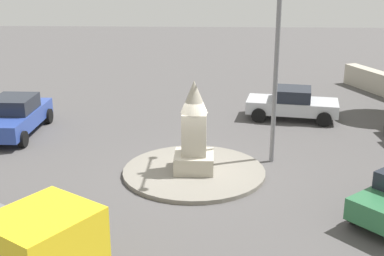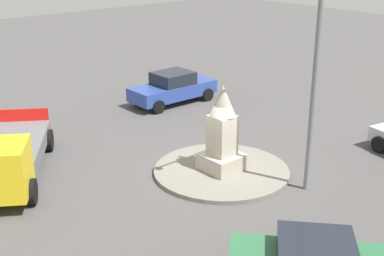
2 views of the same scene
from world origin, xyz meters
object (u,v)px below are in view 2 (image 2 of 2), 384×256
object	(u,v)px
monument	(222,134)
streetlamp	(318,43)
truck_yellow_far_side	(5,159)
car_blue_parked_right	(173,88)

from	to	relation	value
monument	streetlamp	size ratio (longest dim) A/B	0.38
streetlamp	truck_yellow_far_side	bearing A→B (deg)	137.18
car_blue_parked_right	monument	bearing A→B (deg)	-117.45
monument	truck_yellow_far_side	bearing A→B (deg)	146.34
monument	streetlamp	world-z (taller)	streetlamp
monument	truck_yellow_far_side	world-z (taller)	monument
car_blue_parked_right	streetlamp	bearing A→B (deg)	-104.56
monument	truck_yellow_far_side	size ratio (longest dim) A/B	0.50
streetlamp	monument	bearing A→B (deg)	114.35
monument	truck_yellow_far_side	distance (m)	7.31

